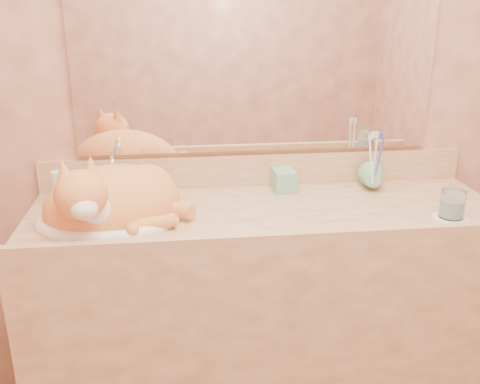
{
  "coord_description": "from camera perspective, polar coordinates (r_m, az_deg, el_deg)",
  "views": [
    {
      "loc": [
        -0.29,
        -0.93,
        1.51
      ],
      "look_at": [
        -0.1,
        0.7,
        0.93
      ],
      "focal_mm": 40.0,
      "sensor_mm": 36.0,
      "label": 1
    }
  ],
  "objects": [
    {
      "name": "wall_back",
      "position": [
        1.97,
        1.77,
        11.93
      ],
      "size": [
        2.4,
        0.02,
        2.5
      ],
      "primitive_type": "cube",
      "color": "#9C5E47",
      "rests_on": "ground"
    },
    {
      "name": "vanity_counter",
      "position": [
        2.0,
        2.71,
        -13.33
      ],
      "size": [
        1.6,
        0.55,
        0.85
      ],
      "primitive_type": null,
      "color": "#9F6F47",
      "rests_on": "floor"
    },
    {
      "name": "mirror",
      "position": [
        1.94,
        1.87,
        15.98
      ],
      "size": [
        1.3,
        0.02,
        0.8
      ],
      "primitive_type": "cube",
      "color": "white",
      "rests_on": "wall_back"
    },
    {
      "name": "sink_basin",
      "position": [
        1.75,
        -13.92,
        -0.71
      ],
      "size": [
        0.51,
        0.45,
        0.14
      ],
      "primitive_type": null,
      "rotation": [
        0.0,
        0.0,
        -0.17
      ],
      "color": "white",
      "rests_on": "vanity_counter"
    },
    {
      "name": "faucet",
      "position": [
        1.91,
        -13.37,
        1.37
      ],
      "size": [
        0.06,
        0.12,
        0.16
      ],
      "primitive_type": null,
      "rotation": [
        0.0,
        0.0,
        0.16
      ],
      "color": "silver",
      "rests_on": "vanity_counter"
    },
    {
      "name": "cat",
      "position": [
        1.74,
        -13.62,
        -0.59
      ],
      "size": [
        0.56,
        0.52,
        0.25
      ],
      "primitive_type": null,
      "rotation": [
        0.0,
        0.0,
        0.4
      ],
      "color": "orange",
      "rests_on": "sink_basin"
    },
    {
      "name": "soap_dispenser",
      "position": [
        1.93,
        5.1,
        2.17
      ],
      "size": [
        0.08,
        0.08,
        0.17
      ],
      "primitive_type": "imported",
      "rotation": [
        0.0,
        0.0,
        0.04
      ],
      "color": "#75BB95",
      "rests_on": "vanity_counter"
    },
    {
      "name": "toothbrush_cup",
      "position": [
        2.01,
        14.03,
        1.1
      ],
      "size": [
        0.12,
        0.12,
        0.09
      ],
      "primitive_type": "imported",
      "rotation": [
        0.0,
        0.0,
        -0.23
      ],
      "color": "#75BB95",
      "rests_on": "vanity_counter"
    },
    {
      "name": "toothbrushes",
      "position": [
        1.98,
        14.25,
        3.62
      ],
      "size": [
        0.04,
        0.04,
        0.23
      ],
      "primitive_type": null,
      "color": "white",
      "rests_on": "toothbrush_cup"
    },
    {
      "name": "saucer",
      "position": [
        1.85,
        21.53,
        -2.65
      ],
      "size": [
        0.11,
        0.11,
        0.01
      ],
      "primitive_type": "cylinder",
      "color": "white",
      "rests_on": "vanity_counter"
    },
    {
      "name": "water_glass",
      "position": [
        1.83,
        21.72,
        -1.19
      ],
      "size": [
        0.08,
        0.08,
        0.09
      ],
      "primitive_type": "cylinder",
      "color": "white",
      "rests_on": "saucer"
    },
    {
      "name": "lotion_bottle",
      "position": [
        1.96,
        -18.8,
        0.51
      ],
      "size": [
        0.05,
        0.05,
        0.11
      ],
      "primitive_type": "cylinder",
      "color": "white",
      "rests_on": "vanity_counter"
    }
  ]
}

